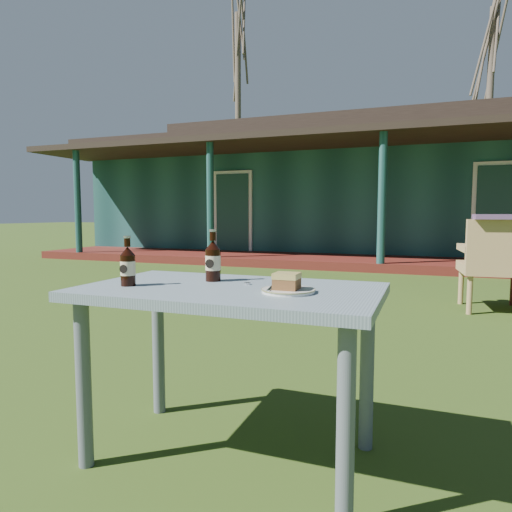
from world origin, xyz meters
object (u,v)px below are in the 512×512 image
at_px(cake_slice, 287,281).
at_px(cola_bottle_near, 213,260).
at_px(cola_bottle_far, 128,266).
at_px(armchair_left, 500,260).
at_px(plate, 288,290).
at_px(cafe_table, 230,311).

xyz_separation_m(cake_slice, cola_bottle_near, (-0.39, 0.18, 0.05)).
xyz_separation_m(cola_bottle_far, armchair_left, (1.85, 3.67, -0.26)).
relative_size(cake_slice, armchair_left, 0.10).
relative_size(plate, cake_slice, 2.22).
distance_m(cafe_table, cola_bottle_far, 0.46).
distance_m(cafe_table, plate, 0.28).
bearing_deg(cake_slice, cafe_table, 168.05).
bearing_deg(cola_bottle_near, cafe_table, -42.32).
relative_size(plate, cola_bottle_near, 0.89).
xyz_separation_m(cafe_table, cake_slice, (0.26, -0.05, 0.15)).
height_order(cafe_table, cola_bottle_far, cola_bottle_far).
relative_size(cafe_table, cola_bottle_near, 5.26).
height_order(cake_slice, armchair_left, armchair_left).
bearing_deg(cola_bottle_far, cola_bottle_near, 42.02).
bearing_deg(cake_slice, cola_bottle_far, -174.40).
xyz_separation_m(cafe_table, armchair_left, (1.45, 3.55, -0.08)).
distance_m(cafe_table, cake_slice, 0.30).
relative_size(cafe_table, cake_slice, 13.04).
relative_size(cola_bottle_far, armchair_left, 0.21).
height_order(cafe_table, cake_slice, cake_slice).
bearing_deg(plate, armchair_left, 71.68).
xyz_separation_m(cake_slice, cola_bottle_far, (-0.66, -0.06, 0.04)).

